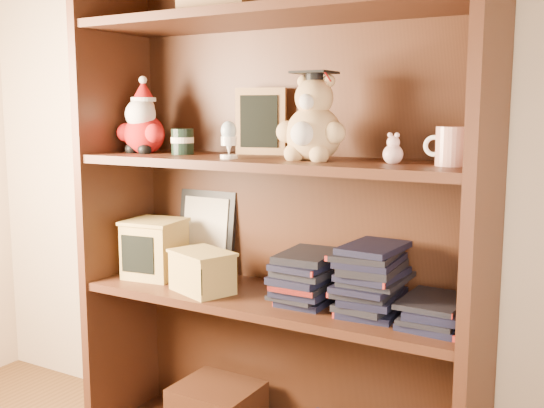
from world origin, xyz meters
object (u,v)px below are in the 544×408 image
at_px(teacher_mug, 451,146).
at_px(treats_box, 155,248).
at_px(bookcase, 280,216).
at_px(grad_teddy_bear, 313,126).

distance_m(teacher_mug, treats_box, 1.00).
xyz_separation_m(bookcase, teacher_mug, (0.50, -0.05, 0.22)).
xyz_separation_m(grad_teddy_bear, teacher_mug, (0.37, 0.01, -0.05)).
height_order(grad_teddy_bear, treats_box, grad_teddy_bear).
xyz_separation_m(grad_teddy_bear, treats_box, (-0.57, 0.01, -0.40)).
distance_m(grad_teddy_bear, teacher_mug, 0.37).
bearing_deg(grad_teddy_bear, teacher_mug, 1.15).
relative_size(grad_teddy_bear, treats_box, 1.27).
relative_size(bookcase, grad_teddy_bear, 6.56).
height_order(bookcase, treats_box, bookcase).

